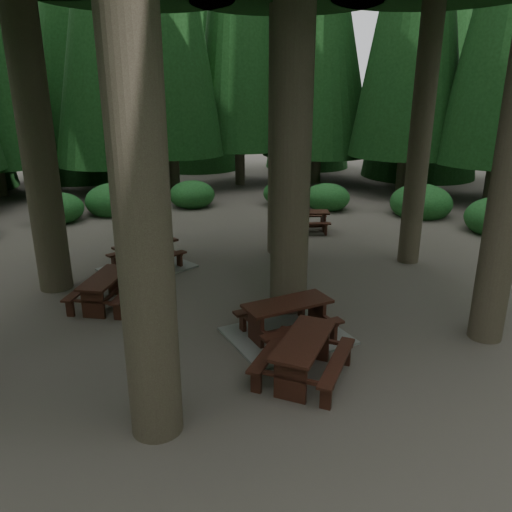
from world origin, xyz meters
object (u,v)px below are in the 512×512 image
object	(u,v)px
picnic_table_a	(287,325)
picnic_table_b	(106,287)
picnic_table_d	(306,218)
picnic_table_c	(147,260)
picnic_table_e	(304,352)

from	to	relation	value
picnic_table_a	picnic_table_b	world-z (taller)	picnic_table_a
picnic_table_b	picnic_table_d	world-z (taller)	picnic_table_b
picnic_table_b	picnic_table_c	distance (m)	2.57
picnic_table_c	picnic_table_d	distance (m)	6.23
picnic_table_e	picnic_table_a	bearing A→B (deg)	29.31
picnic_table_b	picnic_table_d	bearing A→B (deg)	-30.45
picnic_table_c	picnic_table_e	distance (m)	6.83
picnic_table_c	picnic_table_d	world-z (taller)	picnic_table_c
picnic_table_b	picnic_table_e	xyz separation A→B (m)	(2.94, -4.42, 0.03)
picnic_table_d	picnic_table_e	size ratio (longest dim) A/B	0.87
picnic_table_a	picnic_table_d	bearing A→B (deg)	54.83
picnic_table_d	picnic_table_e	bearing A→B (deg)	-96.12
picnic_table_b	picnic_table_e	size ratio (longest dim) A/B	0.93
picnic_table_d	picnic_table_e	xyz separation A→B (m)	(-4.28, -8.56, 0.04)
picnic_table_b	picnic_table_e	world-z (taller)	picnic_table_e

